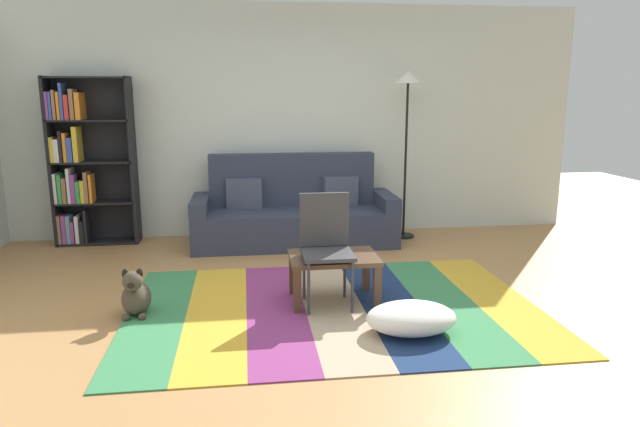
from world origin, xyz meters
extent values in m
plane|color=#B27F4C|center=(0.00, 0.00, 0.00)|extent=(14.00, 14.00, 0.00)
cube|color=silver|center=(0.00, 2.55, 1.35)|extent=(6.80, 0.10, 2.70)
cube|color=#387F4C|center=(-1.34, -0.05, 0.01)|extent=(0.46, 2.25, 0.01)
cube|color=gold|center=(-0.88, -0.05, 0.01)|extent=(0.46, 2.25, 0.01)
cube|color=#843370|center=(-0.42, -0.05, 0.01)|extent=(0.46, 2.25, 0.01)
cube|color=tan|center=(0.05, -0.05, 0.01)|extent=(0.46, 2.25, 0.01)
cube|color=navy|center=(0.51, -0.05, 0.01)|extent=(0.46, 2.25, 0.01)
cube|color=#387F4C|center=(0.97, -0.05, 0.01)|extent=(0.46, 2.25, 0.01)
cube|color=gold|center=(1.43, -0.05, 0.01)|extent=(0.46, 2.25, 0.01)
cube|color=#2D3347|center=(-0.09, 1.95, 0.20)|extent=(1.90, 0.80, 0.40)
cube|color=#2D3347|center=(-0.09, 2.25, 0.70)|extent=(1.90, 0.20, 0.60)
cube|color=#2D3347|center=(-1.13, 1.95, 0.28)|extent=(0.18, 0.80, 0.56)
cube|color=#2D3347|center=(0.95, 1.95, 0.28)|extent=(0.18, 0.80, 0.56)
cube|color=#42475B|center=(-0.64, 2.13, 0.56)|extent=(0.42, 0.19, 0.36)
cube|color=#42475B|center=(0.46, 2.13, 0.56)|extent=(0.42, 0.19, 0.36)
cube|color=black|center=(-2.73, 2.30, 0.93)|extent=(0.04, 0.28, 1.86)
cube|color=black|center=(-1.87, 2.30, 0.93)|extent=(0.04, 0.28, 1.86)
cube|color=black|center=(-2.30, 2.43, 0.93)|extent=(0.90, 0.01, 1.86)
cube|color=black|center=(-2.30, 2.30, 0.02)|extent=(0.86, 0.28, 0.02)
cube|color=black|center=(-2.30, 2.30, 0.47)|extent=(0.86, 0.28, 0.02)
cube|color=black|center=(-2.30, 2.30, 0.93)|extent=(0.86, 0.28, 0.02)
cube|color=black|center=(-2.30, 2.30, 1.39)|extent=(0.86, 0.28, 0.02)
cube|color=black|center=(-2.30, 2.30, 1.85)|extent=(0.86, 0.28, 0.02)
cube|color=#8C6647|center=(-2.70, 2.29, 0.19)|extent=(0.03, 0.23, 0.32)
cube|color=purple|center=(-2.65, 2.26, 0.19)|extent=(0.05, 0.19, 0.32)
cube|color=#668C99|center=(-2.60, 2.26, 0.19)|extent=(0.04, 0.18, 0.31)
cube|color=purple|center=(-2.56, 2.26, 0.15)|extent=(0.03, 0.17, 0.25)
cube|color=silver|center=(-2.51, 2.30, 0.18)|extent=(0.04, 0.25, 0.31)
cube|color=black|center=(-2.46, 2.27, 0.15)|extent=(0.05, 0.19, 0.25)
cube|color=black|center=(-2.42, 2.25, 0.22)|extent=(0.03, 0.16, 0.38)
cube|color=silver|center=(-2.70, 2.27, 0.65)|extent=(0.03, 0.20, 0.33)
cube|color=green|center=(-2.65, 2.30, 0.65)|extent=(0.04, 0.26, 0.32)
cube|color=#8C6647|center=(-2.61, 2.29, 0.63)|extent=(0.04, 0.24, 0.28)
cube|color=silver|center=(-2.56, 2.29, 0.68)|extent=(0.03, 0.24, 0.39)
cube|color=purple|center=(-2.52, 2.25, 0.64)|extent=(0.05, 0.16, 0.32)
cube|color=green|center=(-2.47, 2.25, 0.61)|extent=(0.04, 0.16, 0.24)
cube|color=gold|center=(-2.42, 2.26, 0.61)|extent=(0.04, 0.17, 0.25)
cube|color=#8C6647|center=(-2.38, 2.28, 0.66)|extent=(0.04, 0.21, 0.35)
cube|color=orange|center=(-2.33, 2.26, 0.64)|extent=(0.03, 0.18, 0.32)
cube|color=gold|center=(-2.70, 2.27, 1.08)|extent=(0.04, 0.20, 0.27)
cube|color=silver|center=(-2.65, 2.27, 1.07)|extent=(0.05, 0.20, 0.25)
cube|color=black|center=(-2.60, 2.26, 1.11)|extent=(0.03, 0.18, 0.34)
cube|color=orange|center=(-2.56, 2.26, 1.10)|extent=(0.03, 0.19, 0.32)
cube|color=#334CB2|center=(-2.51, 2.27, 1.07)|extent=(0.05, 0.20, 0.27)
cube|color=gold|center=(-2.45, 2.29, 1.13)|extent=(0.05, 0.23, 0.38)
cube|color=purple|center=(-2.70, 2.28, 1.55)|extent=(0.03, 0.21, 0.30)
cube|color=#334CB2|center=(-2.67, 2.27, 1.55)|extent=(0.03, 0.20, 0.30)
cube|color=#8C6647|center=(-2.63, 2.27, 1.56)|extent=(0.03, 0.20, 0.32)
cube|color=orange|center=(-2.59, 2.29, 1.55)|extent=(0.03, 0.24, 0.30)
cube|color=#334CB2|center=(-2.55, 2.27, 1.59)|extent=(0.03, 0.19, 0.39)
cube|color=red|center=(-2.50, 2.27, 1.53)|extent=(0.04, 0.19, 0.27)
cube|color=#8C6647|center=(-2.45, 2.27, 1.56)|extent=(0.04, 0.20, 0.33)
cube|color=orange|center=(-2.39, 2.30, 1.54)|extent=(0.05, 0.26, 0.29)
cube|color=#513826|center=(0.07, 0.12, 0.37)|extent=(0.71, 0.51, 0.04)
cube|color=#513826|center=(-0.25, -0.10, 0.18)|extent=(0.06, 0.06, 0.35)
cube|color=#513826|center=(0.38, -0.10, 0.18)|extent=(0.06, 0.06, 0.35)
cube|color=#513826|center=(-0.25, 0.33, 0.18)|extent=(0.06, 0.06, 0.35)
cube|color=#513826|center=(0.38, 0.33, 0.18)|extent=(0.06, 0.06, 0.35)
ellipsoid|color=white|center=(0.52, -0.59, 0.12)|extent=(0.65, 0.46, 0.22)
ellipsoid|color=#473D33|center=(-1.49, 0.04, 0.13)|extent=(0.22, 0.30, 0.26)
sphere|color=#473D33|center=(-1.49, -0.06, 0.30)|extent=(0.15, 0.15, 0.15)
ellipsoid|color=black|center=(-1.49, -0.12, 0.29)|extent=(0.06, 0.07, 0.05)
ellipsoid|color=black|center=(-1.54, -0.04, 0.36)|extent=(0.05, 0.04, 0.08)
ellipsoid|color=black|center=(-1.44, -0.04, 0.36)|extent=(0.05, 0.04, 0.08)
sphere|color=#473D33|center=(-1.55, -0.09, 0.03)|extent=(0.06, 0.06, 0.06)
sphere|color=#473D33|center=(-1.43, -0.09, 0.03)|extent=(0.06, 0.06, 0.06)
cylinder|color=black|center=(1.22, 2.11, 0.01)|extent=(0.26, 0.26, 0.02)
cylinder|color=black|center=(1.22, 2.11, 0.91)|extent=(0.03, 0.03, 1.76)
cone|color=white|center=(1.22, 2.11, 1.86)|extent=(0.32, 0.32, 0.14)
cube|color=black|center=(0.06, 0.12, 0.40)|extent=(0.11, 0.15, 0.02)
cube|color=#38383D|center=(0.00, 0.00, 0.44)|extent=(0.40, 0.40, 0.03)
cube|color=#38383D|center=(0.00, 0.18, 0.68)|extent=(0.40, 0.03, 0.44)
cylinder|color=#38383D|center=(-0.17, -0.17, 0.21)|extent=(0.02, 0.02, 0.42)
cylinder|color=#38383D|center=(0.17, -0.17, 0.21)|extent=(0.02, 0.02, 0.42)
cylinder|color=#38383D|center=(-0.17, 0.17, 0.21)|extent=(0.02, 0.02, 0.42)
cylinder|color=#38383D|center=(0.17, 0.17, 0.21)|extent=(0.02, 0.02, 0.42)
camera|label=1|loc=(-0.62, -4.24, 1.69)|focal=31.71mm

